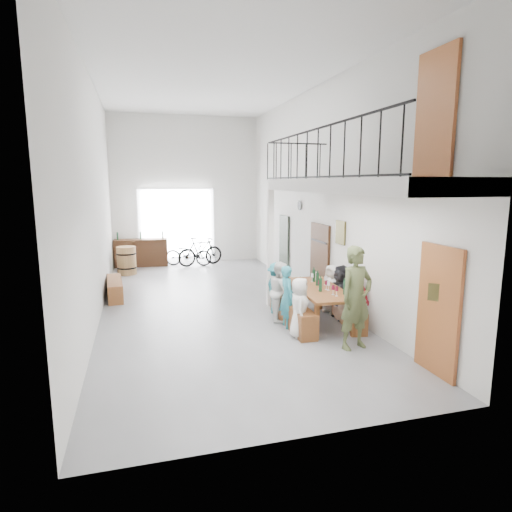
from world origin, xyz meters
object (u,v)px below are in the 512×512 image
object	(u,v)px
tasting_table	(319,292)
side_bench	(115,288)
serving_counter	(141,253)
bicycle_near	(188,254)
host_standing	(356,298)
bench_inner	(292,313)
oak_barrel	(127,260)

from	to	relation	value
tasting_table	side_bench	world-z (taller)	tasting_table
serving_counter	bicycle_near	xyz separation A→B (m)	(1.67, -0.40, -0.04)
tasting_table	host_standing	size ratio (longest dim) A/B	1.20
tasting_table	host_standing	xyz separation A→B (m)	(0.06, -1.51, 0.26)
bench_inner	serving_counter	size ratio (longest dim) A/B	1.18
tasting_table	oak_barrel	bearing A→B (deg)	127.33
bench_inner	bicycle_near	distance (m)	7.39
bench_inner	host_standing	size ratio (longest dim) A/B	1.16
oak_barrel	serving_counter	world-z (taller)	serving_counter
host_standing	bicycle_near	distance (m)	9.08
bench_inner	side_bench	bearing A→B (deg)	140.67
tasting_table	side_bench	distance (m)	5.62
side_bench	bench_inner	bearing A→B (deg)	-41.44
side_bench	bicycle_near	distance (m)	4.58
side_bench	host_standing	bearing A→B (deg)	-47.84
side_bench	host_standing	distance (m)	6.71
tasting_table	bench_inner	distance (m)	0.75
bench_inner	tasting_table	bearing A→B (deg)	-4.13
side_bench	bicycle_near	world-z (taller)	bicycle_near
bench_inner	side_bench	distance (m)	5.09
side_bench	bicycle_near	size ratio (longest dim) A/B	0.99
oak_barrel	bicycle_near	bearing A→B (deg)	23.74
tasting_table	bicycle_near	distance (m)	7.59
side_bench	oak_barrel	bearing A→B (deg)	84.99
tasting_table	serving_counter	distance (m)	8.55
serving_counter	host_standing	distance (m)	9.96
tasting_table	bicycle_near	xyz separation A→B (m)	(-2.00, 7.32, -0.25)
side_bench	oak_barrel	world-z (taller)	oak_barrel
host_standing	serving_counter	bearing A→B (deg)	97.88
oak_barrel	bicycle_near	distance (m)	2.37
host_standing	bicycle_near	xyz separation A→B (m)	(-2.06, 8.83, -0.51)
bench_inner	bicycle_near	xyz separation A→B (m)	(-1.40, 7.25, 0.20)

